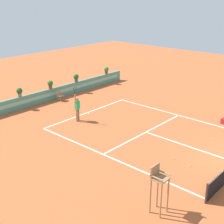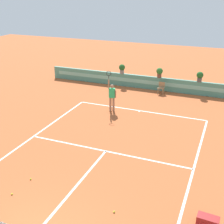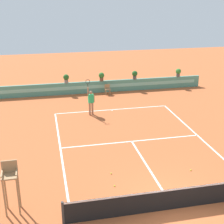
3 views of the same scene
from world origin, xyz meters
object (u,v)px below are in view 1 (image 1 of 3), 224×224
object	(u,v)px
tennis_player	(77,107)
potted_plant_left	(19,92)
tennis_ball_by_sideline	(173,158)
umpire_chair	(158,184)
tennis_ball_mid_court	(213,139)
potted_plant_centre	(50,84)
tennis_ball_near_baseline	(190,165)
potted_plant_far_right	(106,70)
potted_plant_right	(76,77)
ball_kid_chair	(60,95)

from	to	relation	value
tennis_player	potted_plant_left	size ratio (longest dim) A/B	3.57
tennis_player	tennis_ball_by_sideline	world-z (taller)	tennis_player
umpire_chair	tennis_ball_by_sideline	world-z (taller)	umpire_chair
tennis_ball_mid_court	potted_plant_centre	distance (m)	13.97
tennis_ball_near_baseline	tennis_ball_by_sideline	distance (m)	1.07
tennis_ball_near_baseline	potted_plant_left	world-z (taller)	potted_plant_left
umpire_chair	tennis_ball_by_sideline	distance (m)	4.92
potted_plant_left	umpire_chair	bearing A→B (deg)	-102.61
tennis_player	potted_plant_left	bearing A→B (deg)	103.66
tennis_ball_mid_court	potted_plant_far_right	size ratio (longest dim) A/B	0.09
tennis_ball_mid_court	tennis_ball_by_sideline	bearing A→B (deg)	172.27
potted_plant_far_right	potted_plant_right	distance (m)	4.02
potted_plant_left	ball_kid_chair	bearing A→B (deg)	-12.35
potted_plant_left	potted_plant_centre	bearing A→B (deg)	0.00
ball_kid_chair	tennis_ball_near_baseline	world-z (taller)	ball_kid_chair
ball_kid_chair	potted_plant_right	xyz separation A→B (m)	(2.55, 0.73, 0.93)
tennis_player	potted_plant_far_right	distance (m)	10.09
tennis_ball_mid_court	ball_kid_chair	bearing A→B (deg)	96.51
ball_kid_chair	potted_plant_far_right	bearing A→B (deg)	6.36
potted_plant_centre	potted_plant_left	world-z (taller)	same
tennis_player	potted_plant_centre	xyz separation A→B (m)	(1.71, 5.19, 0.36)
potted_plant_centre	potted_plant_right	world-z (taller)	same
tennis_player	potted_plant_far_right	world-z (taller)	tennis_player
tennis_ball_by_sideline	potted_plant_far_right	world-z (taller)	potted_plant_far_right
ball_kid_chair	potted_plant_centre	world-z (taller)	potted_plant_centre
tennis_ball_near_baseline	tennis_ball_by_sideline	bearing A→B (deg)	86.09
ball_kid_chair	tennis_ball_mid_court	distance (m)	13.14
tennis_player	tennis_ball_near_baseline	bearing A→B (deg)	-92.25
umpire_chair	potted_plant_left	distance (m)	15.50
tennis_ball_mid_court	potted_plant_centre	xyz separation A→B (m)	(-1.86, 13.78, 1.38)
tennis_ball_by_sideline	potted_plant_centre	bearing A→B (deg)	81.43
tennis_player	potted_plant_far_right	bearing A→B (deg)	30.99
tennis_player	potted_plant_right	bearing A→B (deg)	48.28
umpire_chair	tennis_player	world-z (taller)	tennis_player
ball_kid_chair	potted_plant_left	bearing A→B (deg)	167.65
tennis_player	tennis_ball_mid_court	world-z (taller)	tennis_player
tennis_ball_near_baseline	potted_plant_right	bearing A→B (deg)	70.80
tennis_ball_mid_court	tennis_player	bearing A→B (deg)	112.58
ball_kid_chair	tennis_ball_by_sideline	bearing A→B (deg)	-100.71
ball_kid_chair	tennis_ball_mid_court	bearing A→B (deg)	-83.49
tennis_player	potted_plant_right	distance (m)	6.96
umpire_chair	potted_plant_centre	size ratio (longest dim) A/B	2.96
umpire_chair	potted_plant_far_right	world-z (taller)	umpire_chair
tennis_ball_mid_court	potted_plant_left	distance (m)	14.66
ball_kid_chair	tennis_ball_by_sideline	size ratio (longest dim) A/B	12.50
umpire_chair	tennis_ball_mid_court	xyz separation A→B (m)	(8.22, 1.35, -1.31)
ball_kid_chair	potted_plant_left	size ratio (longest dim) A/B	1.17
tennis_player	potted_plant_centre	size ratio (longest dim) A/B	3.57
tennis_ball_near_baseline	tennis_player	bearing A→B (deg)	87.75
potted_plant_far_right	tennis_ball_by_sideline	bearing A→B (deg)	-123.97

